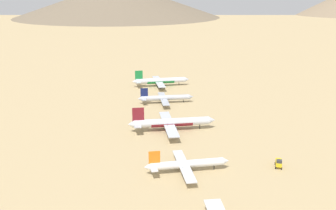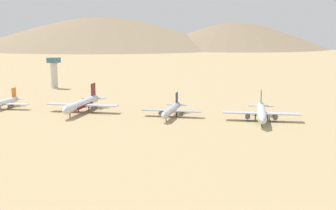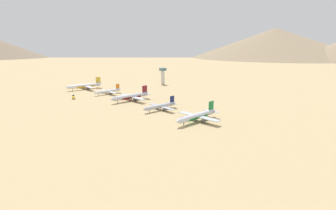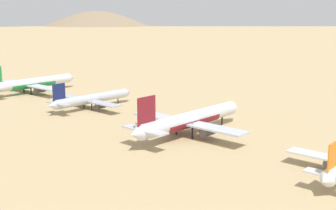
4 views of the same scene
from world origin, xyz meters
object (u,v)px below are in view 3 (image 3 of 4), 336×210
parked_jet_3 (161,106)px  control_tower (163,75)px  parked_jet_1 (108,91)px  service_truck (73,97)px  parked_jet_2 (131,96)px  parked_jet_4 (197,116)px  parked_jet_0 (85,86)px

parked_jet_3 → control_tower: 141.62m
parked_jet_1 → control_tower: bearing=-162.1°
service_truck → control_tower: size_ratio=0.26×
parked_jet_2 → parked_jet_1: bearing=-81.4°
parked_jet_1 → parked_jet_2: size_ratio=0.76×
parked_jet_2 → parked_jet_4: bearing=96.1°
parked_jet_1 → parked_jet_4: bearing=97.0°
parked_jet_3 → parked_jet_4: bearing=96.6°
parked_jet_2 → service_truck: size_ratio=8.10×
parked_jet_3 → parked_jet_4: parked_jet_4 is taller
parked_jet_2 → control_tower: control_tower is taller
parked_jet_0 → parked_jet_3: (-23.01, 135.01, -1.00)m
parked_jet_0 → parked_jet_3: bearing=99.7°
parked_jet_3 → parked_jet_4: (-4.82, 41.96, 0.66)m
parked_jet_4 → control_tower: (-71.57, -160.87, 8.32)m
parked_jet_1 → parked_jet_3: size_ratio=0.96×
parked_jet_4 → service_truck: (53.87, -127.65, -2.05)m
parked_jet_1 → control_tower: 92.65m
service_truck → parked_jet_3: bearing=119.8°
parked_jet_0 → parked_jet_4: 179.15m
service_truck → parked_jet_1: bearing=-172.7°
parked_jet_0 → control_tower: control_tower is taller
parked_jet_0 → parked_jet_4: parked_jet_0 is taller
parked_jet_0 → control_tower: (-99.40, 16.10, 7.98)m
parked_jet_0 → control_tower: bearing=170.8°
service_truck → parked_jet_4: bearing=112.9°
parked_jet_0 → parked_jet_1: 46.01m
parked_jet_0 → parked_jet_4: (-27.84, 176.97, -0.34)m
parked_jet_1 → parked_jet_3: bearing=97.1°
parked_jet_4 → service_truck: size_ratio=7.68×
parked_jet_2 → control_tower: 108.98m
parked_jet_4 → control_tower: size_ratio=1.96×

